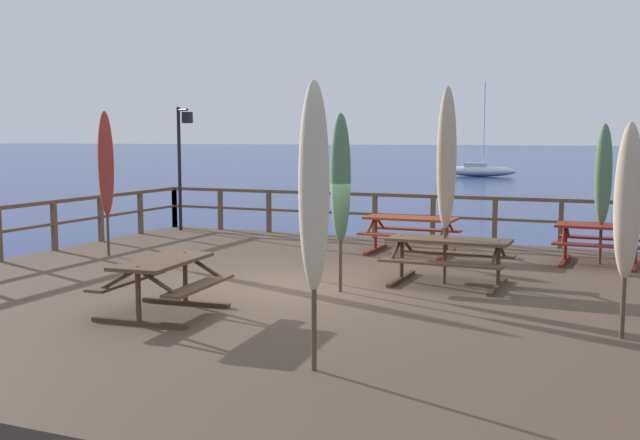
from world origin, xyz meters
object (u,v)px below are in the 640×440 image
patio_umbrella_tall_mid_left (314,188)px  patio_umbrella_tall_back_right (341,179)px  patio_umbrella_tall_mid_right (603,175)px  patio_umbrella_tall_back_left (106,164)px  picnic_table_back_right (449,251)px  patio_umbrella_short_front (628,202)px  sailboat_distant (479,170)px  picnic_table_mid_right (600,236)px  picnic_table_front_right (411,227)px  patio_umbrella_short_mid (309,164)px  patio_umbrella_short_back (447,159)px  lamp_post_hooked (182,150)px  picnic_table_mid_centre (163,275)px

patio_umbrella_tall_mid_left → patio_umbrella_tall_back_right: patio_umbrella_tall_mid_left is taller
patio_umbrella_tall_mid_right → patio_umbrella_tall_back_left: patio_umbrella_tall_back_left is taller
picnic_table_back_right → patio_umbrella_tall_back_right: 2.26m
patio_umbrella_short_front → sailboat_distant: 53.08m
patio_umbrella_tall_mid_left → picnic_table_mid_right: bearing=72.7°
picnic_table_front_right → patio_umbrella_short_mid: bearing=-103.4°
patio_umbrella_short_back → patio_umbrella_tall_back_left: bearing=178.2°
patio_umbrella_short_front → patio_umbrella_tall_back_right: 4.31m
lamp_post_hooked → sailboat_distant: size_ratio=0.41×
patio_umbrella_tall_back_right → sailboat_distant: (-7.26, 50.58, -2.06)m
patio_umbrella_tall_mid_left → picnic_table_mid_centre: bearing=153.3°
patio_umbrella_tall_back_left → lamp_post_hooked: bearing=101.3°
patio_umbrella_tall_mid_left → sailboat_distant: (-8.43, 54.36, -2.18)m
patio_umbrella_tall_mid_left → patio_umbrella_short_mid: size_ratio=0.97×
picnic_table_back_right → lamp_post_hooked: lamp_post_hooked is taller
patio_umbrella_short_front → patio_umbrella_short_back: 3.75m
patio_umbrella_short_back → lamp_post_hooked: patio_umbrella_short_back is taller
picnic_table_mid_centre → sailboat_distant: sailboat_distant is taller
picnic_table_mid_right → patio_umbrella_tall_back_right: bearing=-130.9°
patio_umbrella_tall_mid_right → sailboat_distant: sailboat_distant is taller
picnic_table_mid_centre → picnic_table_mid_right: same height
picnic_table_mid_centre → picnic_table_front_right: bearing=75.8°
patio_umbrella_tall_back_left → lamp_post_hooked: 4.10m
patio_umbrella_short_back → sailboat_distant: size_ratio=0.42×
picnic_table_front_right → lamp_post_hooked: (-6.45, 1.31, 1.55)m
patio_umbrella_tall_mid_left → patio_umbrella_tall_back_left: (-6.87, 5.28, -0.03)m
sailboat_distant → patio_umbrella_short_back: bearing=-80.1°
patio_umbrella_short_back → picnic_table_back_right: bearing=-23.0°
picnic_table_mid_right → patio_umbrella_tall_mid_right: 1.16m
picnic_table_mid_centre → patio_umbrella_tall_back_right: 3.14m
picnic_table_mid_centre → patio_umbrella_tall_mid_right: size_ratio=0.64×
picnic_table_back_right → patio_umbrella_tall_mid_left: (-0.27, -5.02, 1.35)m
picnic_table_mid_right → patio_umbrella_tall_mid_left: (-2.50, -8.02, 1.36)m
patio_umbrella_tall_mid_left → patio_umbrella_tall_mid_right: size_ratio=1.12×
picnic_table_back_right → patio_umbrella_short_front: 3.81m
patio_umbrella_tall_mid_right → patio_umbrella_short_mid: size_ratio=0.86×
patio_umbrella_short_back → sailboat_distant: (-8.63, 49.31, -2.34)m
patio_umbrella_short_front → patio_umbrella_tall_mid_left: bearing=-139.2°
patio_umbrella_tall_mid_left → lamp_post_hooked: bearing=129.5°
patio_umbrella_short_front → patio_umbrella_short_mid: 5.39m
patio_umbrella_tall_mid_right → picnic_table_mid_right: bearing=-96.4°
picnic_table_back_right → patio_umbrella_tall_mid_left: patio_umbrella_tall_mid_left is taller
picnic_table_front_right → picnic_table_mid_right: size_ratio=1.15×
picnic_table_back_right → picnic_table_front_right: bearing=116.7°
patio_umbrella_short_front → patio_umbrella_tall_back_right: size_ratio=0.93×
picnic_table_front_right → patio_umbrella_tall_back_right: 4.37m
patio_umbrella_tall_mid_left → patio_umbrella_short_back: size_ratio=0.92×
patio_umbrella_tall_mid_right → patio_umbrella_tall_back_right: size_ratio=0.96×
patio_umbrella_short_mid → patio_umbrella_tall_back_left: patio_umbrella_short_mid is taller
patio_umbrella_tall_back_right → patio_umbrella_tall_mid_right: bearing=49.4°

